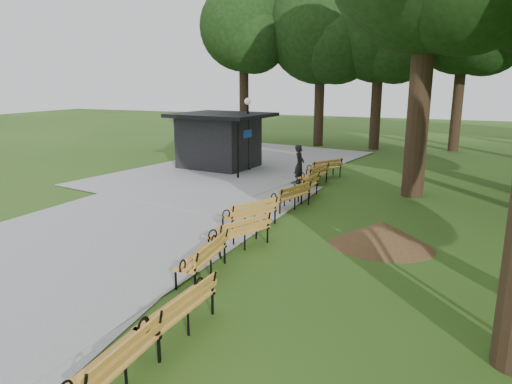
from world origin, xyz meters
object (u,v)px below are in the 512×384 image
at_px(dirt_mound, 382,234).
at_px(bench_5, 250,213).
at_px(bench_6, 290,196).
at_px(kiosk, 219,141).
at_px(bench_1, 112,363).
at_px(bench_2, 177,309).
at_px(person, 299,165).
at_px(lamp_post, 248,119).
at_px(bench_8, 313,175).
at_px(bench_9, 324,168).
at_px(bench_3, 202,257).
at_px(bench_7, 304,187).
at_px(bench_4, 239,232).

height_order(dirt_mound, bench_5, bench_5).
bearing_deg(bench_6, kiosk, -118.36).
relative_size(bench_1, bench_2, 1.00).
bearing_deg(dirt_mound, person, 123.92).
xyz_separation_m(person, lamp_post, (-3.24, 1.96, 1.63)).
xyz_separation_m(bench_8, bench_9, (-0.01, 1.67, 0.00)).
xyz_separation_m(dirt_mound, bench_1, (-2.56, -7.47, 0.09)).
relative_size(dirt_mound, bench_6, 1.19).
height_order(kiosk, bench_2, kiosk).
distance_m(kiosk, bench_1, 17.36).
height_order(bench_3, bench_7, same).
xyz_separation_m(bench_3, bench_6, (-0.04, 6.09, 0.00)).
xyz_separation_m(person, bench_2, (1.78, -12.27, -0.39)).
height_order(dirt_mound, bench_3, bench_3).
xyz_separation_m(dirt_mound, bench_2, (-2.59, -5.78, 0.09)).
bearing_deg(person, bench_4, -175.30).
bearing_deg(lamp_post, bench_3, -70.62).
bearing_deg(bench_4, lamp_post, -133.57).
distance_m(dirt_mound, bench_6, 4.31).
xyz_separation_m(lamp_post, bench_7, (4.17, -4.27, -2.02)).
distance_m(bench_7, bench_9, 3.88).
xyz_separation_m(bench_2, bench_3, (-0.81, 2.28, 0.00)).
bearing_deg(bench_8, bench_1, 15.11).
height_order(person, bench_5, person).
relative_size(person, bench_3, 0.87).
bearing_deg(person, bench_8, -102.54).
xyz_separation_m(bench_5, bench_8, (0.13, 6.22, 0.00)).
bearing_deg(dirt_mound, bench_4, -155.03).
distance_m(lamp_post, bench_8, 4.84).
bearing_deg(bench_7, bench_5, -2.75).
relative_size(bench_5, bench_7, 1.00).
height_order(dirt_mound, bench_1, bench_1).
relative_size(dirt_mound, bench_7, 1.19).
bearing_deg(lamp_post, person, -31.15).
height_order(dirt_mound, bench_4, bench_4).
relative_size(kiosk, bench_9, 2.29).
relative_size(dirt_mound, bench_8, 1.19).
relative_size(bench_5, bench_6, 1.00).
xyz_separation_m(bench_1, bench_6, (-0.88, 10.06, 0.00)).
bearing_deg(bench_3, bench_5, -178.23).
relative_size(bench_5, bench_8, 1.00).
distance_m(bench_5, bench_6, 2.47).
xyz_separation_m(bench_4, bench_8, (-0.34, 7.95, 0.00)).
height_order(bench_1, bench_4, same).
distance_m(lamp_post, bench_1, 16.82).
distance_m(bench_1, bench_8, 13.90).
xyz_separation_m(person, bench_4, (0.98, -8.07, -0.39)).
xyz_separation_m(bench_1, bench_3, (-0.84, 3.97, 0.00)).
height_order(lamp_post, bench_2, lamp_post).
height_order(bench_5, bench_7, same).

